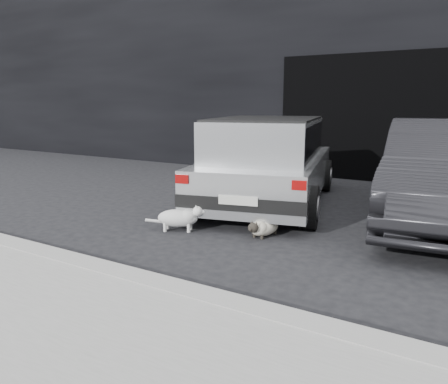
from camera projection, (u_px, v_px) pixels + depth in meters
The scene contains 9 objects.
ground at pixel (234, 216), 6.31m from camera, with size 80.00×80.00×0.00m, color black.
building_facade at pixel (397, 64), 10.33m from camera, with size 34.00×4.00×5.00m, color black.
garage_opening at pixel (374, 118), 8.89m from camera, with size 4.00×0.10×2.60m, color black.
curb at pixel (182, 294), 3.61m from camera, with size 18.00×0.25×0.12m, color gray.
sidewalk at pixel (62, 368), 2.61m from camera, with size 18.00×2.20×0.11m, color gray.
silver_hatchback at pixel (267, 158), 6.93m from camera, with size 2.56×4.05×1.38m.
second_car at pixel (446, 172), 5.84m from camera, with size 1.47×4.22×1.39m, color black.
cat_siamese at pixel (263, 228), 5.33m from camera, with size 0.31×0.69×0.24m.
cat_white at pixel (180, 217), 5.57m from camera, with size 0.70×0.46×0.36m.
Camera 1 is at (3.05, -5.30, 1.61)m, focal length 35.00 mm.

